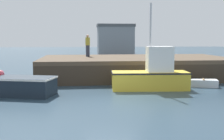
{
  "coord_description": "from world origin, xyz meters",
  "views": [
    {
      "loc": [
        -1.36,
        -12.44,
        2.86
      ],
      "look_at": [
        0.54,
        4.86,
        0.88
      ],
      "focal_mm": 45.09,
      "sensor_mm": 36.0,
      "label": 1
    }
  ],
  "objects_px": {
    "fishing_boat_near_left": "(17,85)",
    "fishing_boat_near_right": "(152,75)",
    "dockworker": "(88,46)",
    "rowboat": "(203,83)"
  },
  "relations": [
    {
      "from": "fishing_boat_near_right",
      "to": "rowboat",
      "type": "distance_m",
      "value": 3.34
    },
    {
      "from": "fishing_boat_near_right",
      "to": "dockworker",
      "type": "height_order",
      "value": "fishing_boat_near_right"
    },
    {
      "from": "fishing_boat_near_left",
      "to": "fishing_boat_near_right",
      "type": "bearing_deg",
      "value": 6.64
    },
    {
      "from": "rowboat",
      "to": "fishing_boat_near_left",
      "type": "bearing_deg",
      "value": -172.64
    },
    {
      "from": "dockworker",
      "to": "rowboat",
      "type": "bearing_deg",
      "value": -40.46
    },
    {
      "from": "fishing_boat_near_left",
      "to": "fishing_boat_near_right",
      "type": "distance_m",
      "value": 7.23
    },
    {
      "from": "fishing_boat_near_left",
      "to": "dockworker",
      "type": "bearing_deg",
      "value": 61.94
    },
    {
      "from": "fishing_boat_near_left",
      "to": "dockworker",
      "type": "relative_size",
      "value": 2.35
    },
    {
      "from": "fishing_boat_near_right",
      "to": "rowboat",
      "type": "bearing_deg",
      "value": 8.94
    },
    {
      "from": "fishing_boat_near_right",
      "to": "dockworker",
      "type": "relative_size",
      "value": 2.87
    }
  ]
}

